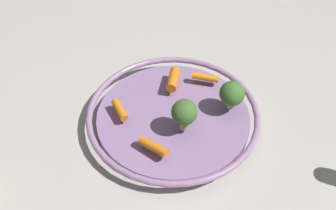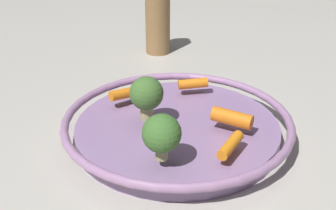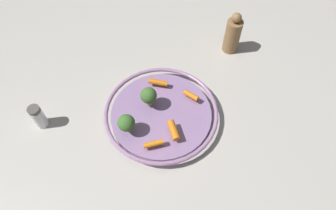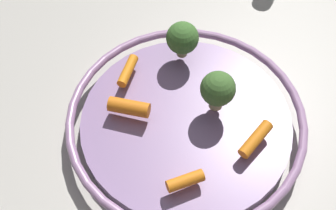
% 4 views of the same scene
% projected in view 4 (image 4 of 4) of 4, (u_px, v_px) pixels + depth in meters
% --- Properties ---
extents(ground_plane, '(2.19, 2.19, 0.00)m').
position_uv_depth(ground_plane, '(186.00, 129.00, 0.66)').
color(ground_plane, '#B7B2A8').
extents(serving_bowl, '(0.34, 0.34, 0.04)m').
position_uv_depth(serving_bowl, '(186.00, 122.00, 0.64)').
color(serving_bowl, '#8E709E').
rests_on(serving_bowl, ground_plane).
extents(baby_carrot_center, '(0.04, 0.06, 0.02)m').
position_uv_depth(baby_carrot_center, '(130.00, 69.00, 0.66)').
color(baby_carrot_center, orange).
rests_on(baby_carrot_center, serving_bowl).
extents(baby_carrot_right, '(0.06, 0.05, 0.02)m').
position_uv_depth(baby_carrot_right, '(129.00, 107.00, 0.62)').
color(baby_carrot_right, orange).
rests_on(baby_carrot_right, serving_bowl).
extents(baby_carrot_near_rim, '(0.04, 0.05, 0.02)m').
position_uv_depth(baby_carrot_near_rim, '(185.00, 181.00, 0.56)').
color(baby_carrot_near_rim, orange).
rests_on(baby_carrot_near_rim, serving_bowl).
extents(baby_carrot_back, '(0.02, 0.06, 0.02)m').
position_uv_depth(baby_carrot_back, '(256.00, 139.00, 0.60)').
color(baby_carrot_back, orange).
rests_on(baby_carrot_back, serving_bowl).
extents(broccoli_floret_edge, '(0.05, 0.05, 0.07)m').
position_uv_depth(broccoli_floret_edge, '(218.00, 89.00, 0.60)').
color(broccoli_floret_edge, tan).
rests_on(broccoli_floret_edge, serving_bowl).
extents(broccoli_floret_mid, '(0.05, 0.05, 0.06)m').
position_uv_depth(broccoli_floret_mid, '(182.00, 38.00, 0.66)').
color(broccoli_floret_mid, tan).
rests_on(broccoli_floret_mid, serving_bowl).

